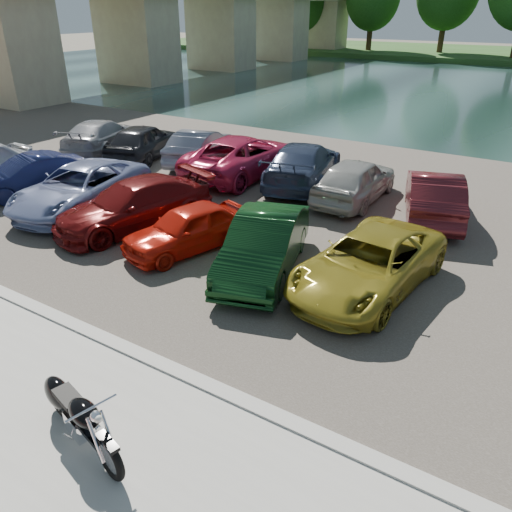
{
  "coord_description": "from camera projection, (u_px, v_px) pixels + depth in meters",
  "views": [
    {
      "loc": [
        4.55,
        -3.26,
        6.02
      ],
      "look_at": [
        -0.62,
        5.01,
        1.1
      ],
      "focal_mm": 35.0,
      "sensor_mm": 36.0,
      "label": 1
    }
  ],
  "objects": [
    {
      "name": "motorcycle",
      "position": [
        75.0,
        412.0,
        7.48
      ],
      "size": [
        2.29,
        0.93,
        1.05
      ],
      "rotation": [
        0.0,
        0.0,
        -0.25
      ],
      "color": "black",
      "rests_on": "promenade"
    },
    {
      "name": "car_6",
      "position": [
        369.0,
        263.0,
        11.48
      ],
      "size": [
        2.71,
        4.98,
        1.32
      ],
      "primitive_type": "imported",
      "rotation": [
        0.0,
        0.0,
        -0.11
      ],
      "color": "olive",
      "rests_on": "parking_lot"
    },
    {
      "name": "car_11",
      "position": [
        303.0,
        164.0,
        18.31
      ],
      "size": [
        3.37,
        5.64,
        1.53
      ],
      "primitive_type": "imported",
      "rotation": [
        0.0,
        0.0,
        3.39
      ],
      "color": "#28334E",
      "rests_on": "parking_lot"
    },
    {
      "name": "car_8",
      "position": [
        143.0,
        141.0,
        21.39
      ],
      "size": [
        2.97,
        4.74,
        1.5
      ],
      "primitive_type": "imported",
      "rotation": [
        0.0,
        0.0,
        3.43
      ],
      "color": "black",
      "rests_on": "parking_lot"
    },
    {
      "name": "ground",
      "position": [
        112.0,
        462.0,
        7.33
      ],
      "size": [
        200.0,
        200.0,
        0.0
      ],
      "primitive_type": "plane",
      "color": "#595447",
      "rests_on": "ground"
    },
    {
      "name": "car_3",
      "position": [
        134.0,
        205.0,
        14.72
      ],
      "size": [
        3.31,
        5.19,
        1.4
      ],
      "primitive_type": "imported",
      "rotation": [
        0.0,
        0.0,
        -0.3
      ],
      "color": "#5E0D0D",
      "rests_on": "parking_lot"
    },
    {
      "name": "bridge",
      "position": [
        214.0,
        11.0,
        49.16
      ],
      "size": [
        7.0,
        56.0,
        8.55
      ],
      "color": "tan",
      "rests_on": "ground"
    },
    {
      "name": "car_13",
      "position": [
        434.0,
        195.0,
        15.39
      ],
      "size": [
        2.81,
        4.7,
        1.46
      ],
      "primitive_type": "imported",
      "rotation": [
        0.0,
        0.0,
        3.45
      ],
      "color": "#53161B",
      "rests_on": "parking_lot"
    },
    {
      "name": "river",
      "position": [
        509.0,
        94.0,
        37.61
      ],
      "size": [
        120.0,
        40.0,
        0.0
      ],
      "primitive_type": "cube",
      "color": "#172A28",
      "rests_on": "ground"
    },
    {
      "name": "parking_lot",
      "position": [
        374.0,
        219.0,
        15.65
      ],
      "size": [
        60.0,
        18.0,
        0.04
      ],
      "primitive_type": "cube",
      "color": "#443D36",
      "rests_on": "ground"
    },
    {
      "name": "car_12",
      "position": [
        355.0,
        180.0,
        16.73
      ],
      "size": [
        1.78,
        4.34,
        1.47
      ],
      "primitive_type": "imported",
      "rotation": [
        0.0,
        0.0,
        3.15
      ],
      "color": "#A1A09C",
      "rests_on": "parking_lot"
    },
    {
      "name": "car_9",
      "position": [
        200.0,
        147.0,
        20.78
      ],
      "size": [
        2.53,
        4.5,
        1.4
      ],
      "primitive_type": "imported",
      "rotation": [
        0.0,
        0.0,
        3.4
      ],
      "color": "slate",
      "rests_on": "parking_lot"
    },
    {
      "name": "car_2",
      "position": [
        80.0,
        188.0,
        16.08
      ],
      "size": [
        3.08,
        5.39,
        1.42
      ],
      "primitive_type": "imported",
      "rotation": [
        0.0,
        0.0,
        0.15
      ],
      "color": "#7A86B1",
      "rests_on": "parking_lot"
    },
    {
      "name": "car_10",
      "position": [
        243.0,
        156.0,
        19.27
      ],
      "size": [
        2.69,
        5.61,
        1.54
      ],
      "primitive_type": "imported",
      "rotation": [
        0.0,
        0.0,
        3.12
      ],
      "color": "#AC1C42",
      "rests_on": "parking_lot"
    },
    {
      "name": "car_1",
      "position": [
        30.0,
        175.0,
        17.42
      ],
      "size": [
        2.39,
        4.23,
        1.32
      ],
      "primitive_type": "imported",
      "rotation": [
        0.0,
        0.0,
        -0.26
      ],
      "color": "#151B43",
      "rests_on": "parking_lot"
    },
    {
      "name": "car_7",
      "position": [
        101.0,
        135.0,
        22.54
      ],
      "size": [
        3.62,
        5.23,
        1.41
      ],
      "primitive_type": "imported",
      "rotation": [
        0.0,
        0.0,
        3.52
      ],
      "color": "#919299",
      "rests_on": "parking_lot"
    },
    {
      "name": "car_4",
      "position": [
        188.0,
        228.0,
        13.39
      ],
      "size": [
        2.46,
        3.9,
        1.24
      ],
      "primitive_type": "imported",
      "rotation": [
        0.0,
        0.0,
        -0.3
      ],
      "color": "red",
      "rests_on": "parking_lot"
    },
    {
      "name": "kerb",
      "position": [
        196.0,
        381.0,
        8.82
      ],
      "size": [
        60.0,
        0.3,
        0.14
      ],
      "primitive_type": "cube",
      "color": "#A09E97",
      "rests_on": "ground"
    },
    {
      "name": "car_5",
      "position": [
        264.0,
        245.0,
        12.24
      ],
      "size": [
        2.71,
        4.59,
        1.43
      ],
      "primitive_type": "imported",
      "rotation": [
        0.0,
        0.0,
        0.3
      ],
      "color": "black",
      "rests_on": "parking_lot"
    }
  ]
}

